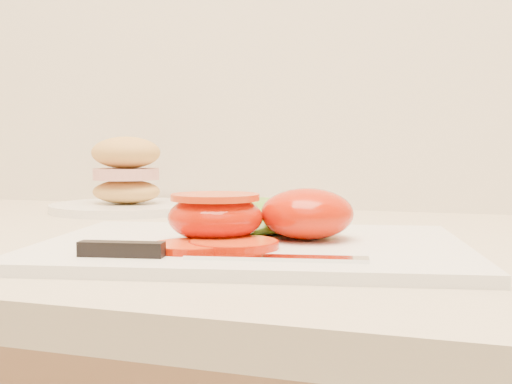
% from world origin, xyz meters
% --- Properties ---
extents(cutting_board, '(0.43, 0.35, 0.01)m').
position_xyz_m(cutting_board, '(-0.58, 1.58, 0.94)').
color(cutting_board, white).
rests_on(cutting_board, counter).
extents(tomato_half_dome, '(0.09, 0.09, 0.05)m').
position_xyz_m(tomato_half_dome, '(-0.54, 1.61, 0.96)').
color(tomato_half_dome, red).
rests_on(tomato_half_dome, cutting_board).
extents(tomato_half_cut, '(0.09, 0.09, 0.04)m').
position_xyz_m(tomato_half_cut, '(-0.61, 1.57, 0.96)').
color(tomato_half_cut, red).
rests_on(tomato_half_cut, cutting_board).
extents(tomato_slice_0, '(0.07, 0.07, 0.01)m').
position_xyz_m(tomato_slice_0, '(-0.58, 1.53, 0.94)').
color(tomato_slice_0, '#D05218').
rests_on(tomato_slice_0, cutting_board).
extents(tomato_slice_1, '(0.07, 0.07, 0.01)m').
position_xyz_m(tomato_slice_1, '(-0.61, 1.51, 0.94)').
color(tomato_slice_1, '#D05218').
rests_on(tomato_slice_1, cutting_board).
extents(lettuce_leaf_0, '(0.15, 0.10, 0.03)m').
position_xyz_m(lettuce_leaf_0, '(-0.61, 1.65, 0.95)').
color(lettuce_leaf_0, '#6DA42B').
rests_on(lettuce_leaf_0, cutting_board).
extents(lettuce_leaf_1, '(0.13, 0.11, 0.02)m').
position_xyz_m(lettuce_leaf_1, '(-0.57, 1.67, 0.95)').
color(lettuce_leaf_1, '#6DA42B').
rests_on(lettuce_leaf_1, cutting_board).
extents(knife, '(0.23, 0.06, 0.01)m').
position_xyz_m(knife, '(-0.61, 1.48, 0.94)').
color(knife, silver).
rests_on(knife, cutting_board).
extents(sandwich_plate, '(0.23, 0.23, 0.11)m').
position_xyz_m(sandwich_plate, '(-0.88, 1.88, 0.97)').
color(sandwich_plate, white).
rests_on(sandwich_plate, counter).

